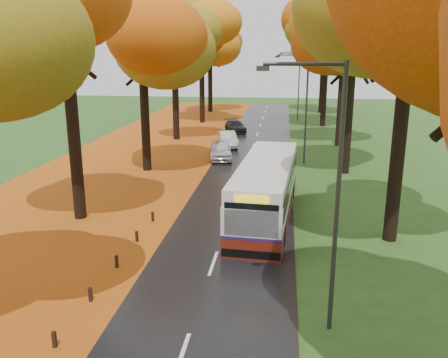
% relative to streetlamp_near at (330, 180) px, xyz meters
% --- Properties ---
extents(road, '(6.50, 90.00, 0.04)m').
position_rel_streetlamp_near_xyz_m(road, '(-3.95, 17.00, -4.69)').
color(road, black).
rests_on(road, ground).
extents(centre_line, '(0.12, 90.00, 0.01)m').
position_rel_streetlamp_near_xyz_m(centre_line, '(-3.95, 17.00, -4.67)').
color(centre_line, silver).
rests_on(centre_line, road).
extents(leaf_verge, '(12.00, 90.00, 0.02)m').
position_rel_streetlamp_near_xyz_m(leaf_verge, '(-12.95, 17.00, -4.70)').
color(leaf_verge, maroon).
rests_on(leaf_verge, ground).
extents(leaf_drift, '(0.90, 90.00, 0.01)m').
position_rel_streetlamp_near_xyz_m(leaf_drift, '(-7.00, 17.00, -4.67)').
color(leaf_drift, '#B26812').
rests_on(leaf_drift, road).
extents(trees_left, '(9.20, 74.00, 13.88)m').
position_rel_streetlamp_near_xyz_m(trees_left, '(-11.13, 19.06, 4.82)').
color(trees_left, black).
rests_on(trees_left, ground).
extents(trees_right, '(9.30, 74.20, 13.96)m').
position_rel_streetlamp_near_xyz_m(trees_right, '(3.24, 18.91, 4.98)').
color(trees_right, black).
rests_on(trees_right, ground).
extents(streetlamp_near, '(2.45, 0.18, 8.00)m').
position_rel_streetlamp_near_xyz_m(streetlamp_near, '(0.00, 0.00, 0.00)').
color(streetlamp_near, '#333538').
rests_on(streetlamp_near, ground).
extents(streetlamp_mid, '(2.45, 0.18, 8.00)m').
position_rel_streetlamp_near_xyz_m(streetlamp_mid, '(0.00, 22.00, 0.00)').
color(streetlamp_mid, '#333538').
rests_on(streetlamp_mid, ground).
extents(streetlamp_far, '(2.45, 0.18, 8.00)m').
position_rel_streetlamp_near_xyz_m(streetlamp_far, '(0.00, 44.00, 0.00)').
color(streetlamp_far, '#333538').
rests_on(streetlamp_far, ground).
extents(bus, '(3.24, 11.01, 2.86)m').
position_rel_streetlamp_near_xyz_m(bus, '(-2.11, 9.79, -3.18)').
color(bus, '#5A170E').
rests_on(bus, road).
extents(car_white, '(2.33, 4.43, 1.44)m').
position_rel_streetlamp_near_xyz_m(car_white, '(-6.15, 22.61, -3.96)').
color(car_white, silver).
rests_on(car_white, road).
extents(car_silver, '(2.40, 4.20, 1.31)m').
position_rel_streetlamp_near_xyz_m(car_silver, '(-6.18, 27.42, -4.02)').
color(car_silver, '#B0B3B9').
rests_on(car_silver, road).
extents(car_dark, '(2.88, 4.29, 1.15)m').
position_rel_streetlamp_near_xyz_m(car_dark, '(-6.30, 35.19, -4.10)').
color(car_dark, black).
rests_on(car_dark, road).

